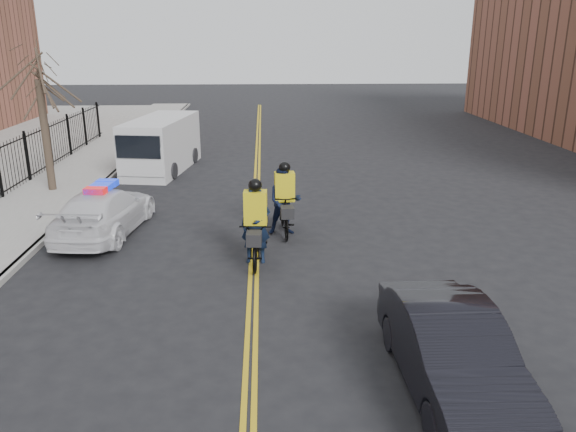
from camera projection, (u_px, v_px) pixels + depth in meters
The scene contains 11 objects.
ground at pixel (252, 315), 11.78m from camera, with size 120.00×120.00×0.00m, color black.
center_line_left at pixel (254, 206), 19.38m from camera, with size 0.10×60.00×0.01m, color gold.
center_line_right at pixel (258, 206), 19.39m from camera, with size 0.10×60.00×0.01m, color gold.
sidewalk at pixel (35, 207), 19.05m from camera, with size 3.00×60.00×0.15m, color gray.
curb at pixel (80, 206), 19.11m from camera, with size 0.20×60.00×0.15m, color gray.
street_tree at pixel (41, 97), 19.89m from camera, with size 3.20×3.20×4.80m.
police_cruiser at pixel (104, 211), 16.45m from camera, with size 2.42×4.88×1.52m.
dark_sedan at pixel (452, 352), 9.08m from camera, with size 1.51×4.32×1.42m, color black.
cargo_van at pixel (160, 146), 24.13m from camera, with size 2.77×5.62×2.26m.
cyclist_near at pixel (256, 234), 14.36m from camera, with size 0.89×2.30×2.22m.
cyclist_far at pixel (285, 206), 16.39m from camera, with size 1.01×2.19×2.18m.
Camera 1 is at (0.29, -10.60, 5.59)m, focal length 35.00 mm.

